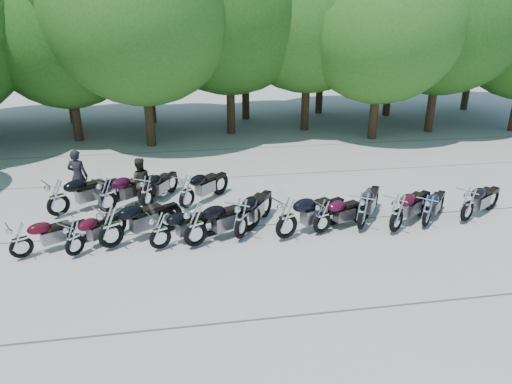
{
  "coord_description": "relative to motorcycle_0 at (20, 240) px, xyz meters",
  "views": [
    {
      "loc": [
        -2.0,
        -10.83,
        5.99
      ],
      "look_at": [
        0.0,
        1.5,
        1.1
      ],
      "focal_mm": 32.0,
      "sensor_mm": 36.0,
      "label": 1
    }
  ],
  "objects": [
    {
      "name": "ground",
      "position": [
        6.32,
        -0.47,
        -0.58
      ],
      "size": [
        90.0,
        90.0,
        0.0
      ],
      "primitive_type": "plane",
      "color": "gray",
      "rests_on": "ground"
    },
    {
      "name": "tree_2",
      "position": [
        -0.93,
        12.37,
        4.73
      ],
      "size": [
        7.31,
        7.31,
        8.97
      ],
      "color": "#3A2614",
      "rests_on": "ground"
    },
    {
      "name": "tree_3",
      "position": [
        2.75,
        10.77,
        5.74
      ],
      "size": [
        8.7,
        8.7,
        10.67
      ],
      "color": "#3A2614",
      "rests_on": "ground"
    },
    {
      "name": "tree_5",
      "position": [
        10.93,
        12.74,
        5.99
      ],
      "size": [
        9.04,
        9.04,
        11.1
      ],
      "color": "#3A2614",
      "rests_on": "ground"
    },
    {
      "name": "tree_6",
      "position": [
        13.87,
        10.35,
        5.23
      ],
      "size": [
        8.0,
        8.0,
        9.82
      ],
      "color": "#3A2614",
      "rests_on": "ground"
    },
    {
      "name": "tree_7",
      "position": [
        17.52,
        11.31,
        5.81
      ],
      "size": [
        8.79,
        8.79,
        10.79
      ],
      "color": "#3A2614",
      "rests_on": "ground"
    },
    {
      "name": "tree_10",
      "position": [
        -1.97,
        16.5,
        5.07
      ],
      "size": [
        7.78,
        7.78,
        9.55
      ],
      "color": "#3A2614",
      "rests_on": "ground"
    },
    {
      "name": "tree_11",
      "position": [
        2.56,
        15.96,
        4.91
      ],
      "size": [
        7.56,
        7.56,
        9.28
      ],
      "color": "#3A2614",
      "rests_on": "ground"
    },
    {
      "name": "tree_12",
      "position": [
        8.12,
        16.0,
        5.14
      ],
      "size": [
        7.88,
        7.88,
        9.67
      ],
      "color": "#3A2614",
      "rests_on": "ground"
    },
    {
      "name": "tree_13",
      "position": [
        13.01,
        17.01,
        5.46
      ],
      "size": [
        8.31,
        8.31,
        10.2
      ],
      "color": "#3A2614",
      "rests_on": "ground"
    },
    {
      "name": "tree_14",
      "position": [
        17.0,
        15.63,
        5.25
      ],
      "size": [
        8.02,
        8.02,
        9.84
      ],
      "color": "#3A2614",
      "rests_on": "ground"
    },
    {
      "name": "motorcycle_0",
      "position": [
        0.0,
        0.0,
        0.0
      ],
      "size": [
        2.11,
        1.52,
        1.16
      ],
      "primitive_type": null,
      "rotation": [
        0.0,
        0.0,
        2.06
      ],
      "color": "#3B0810",
      "rests_on": "ground"
    },
    {
      "name": "motorcycle_1",
      "position": [
        1.34,
        -0.08,
        -0.01
      ],
      "size": [
        1.78,
        1.96,
        1.15
      ],
      "primitive_type": null,
      "rotation": [
        0.0,
        0.0,
        2.45
      ],
      "color": "#3E0814",
      "rests_on": "ground"
    },
    {
      "name": "motorcycle_2",
      "position": [
        2.23,
        0.18,
        0.13
      ],
      "size": [
        2.54,
        1.98,
        1.42
      ],
      "primitive_type": null,
      "rotation": [
        0.0,
        0.0,
        2.13
      ],
      "color": "black",
      "rests_on": "ground"
    },
    {
      "name": "motorcycle_3",
      "position": [
        3.54,
        -0.07,
        0.03
      ],
      "size": [
        2.24,
        1.54,
        1.23
      ],
      "primitive_type": null,
      "rotation": [
        0.0,
        0.0,
        2.02
      ],
      "color": "black",
      "rests_on": "ground"
    },
    {
      "name": "motorcycle_4",
      "position": [
        4.48,
        -0.1,
        0.12
      ],
      "size": [
        2.54,
        1.81,
        1.4
      ],
      "primitive_type": null,
      "rotation": [
        0.0,
        0.0,
        2.05
      ],
      "color": "black",
      "rests_on": "ground"
    },
    {
      "name": "motorcycle_5",
      "position": [
        5.76,
        0.18,
        0.11
      ],
      "size": [
        1.96,
        2.48,
        1.39
      ],
      "primitive_type": null,
      "rotation": [
        0.0,
        0.0,
        2.57
      ],
      "color": "black",
      "rests_on": "ground"
    },
    {
      "name": "motorcycle_6",
      "position": [
        7.01,
        -0.05,
        0.14
      ],
      "size": [
        2.64,
        1.79,
        1.44
      ],
      "primitive_type": null,
      "rotation": [
        0.0,
        0.0,
        2.01
      ],
      "color": "black",
      "rests_on": "ground"
    },
    {
      "name": "motorcycle_7",
      "position": [
        8.11,
        0.14,
        0.02
      ],
      "size": [
        2.22,
        1.42,
        1.21
      ],
      "primitive_type": null,
      "rotation": [
        0.0,
        0.0,
        1.96
      ],
      "color": "#3F081D",
      "rests_on": "ground"
    },
    {
      "name": "motorcycle_8",
      "position": [
        9.33,
        0.19,
        0.09
      ],
      "size": [
        1.93,
        2.36,
        1.34
      ],
      "primitive_type": null,
      "rotation": [
        0.0,
        0.0,
        2.54
      ],
      "color": "black",
      "rests_on": "ground"
    },
    {
      "name": "motorcycle_9",
      "position": [
        10.25,
        -0.14,
        0.1
      ],
      "size": [
        2.36,
        2.06,
        1.37
      ],
      "primitive_type": null,
      "rotation": [
        0.0,
        0.0,
        2.23
      ],
      "color": "#3A0716",
      "rests_on": "ground"
    },
    {
      "name": "motorcycle_10",
      "position": [
        11.3,
        0.06,
        0.0
      ],
      "size": [
        1.89,
        1.92,
        1.17
      ],
      "primitive_type": null,
      "rotation": [
        0.0,
        0.0,
        2.37
      ],
      "color": "#0C1537",
      "rests_on": "ground"
    },
    {
      "name": "motorcycle_11",
      "position": [
        12.69,
        0.2,
        0.06
      ],
      "size": [
        2.32,
        1.76,
        1.29
      ],
      "primitive_type": null,
      "rotation": [
        0.0,
        0.0,
        2.11
      ],
      "color": "black",
      "rests_on": "ground"
    },
    {
      "name": "motorcycle_12",
      "position": [
        0.33,
        2.59,
        0.12
      ],
      "size": [
        2.49,
        2.03,
        1.41
      ],
      "primitive_type": null,
      "rotation": [
        0.0,
        0.0,
        2.17
      ],
      "color": "black",
      "rests_on": "ground"
    },
    {
      "name": "motorcycle_13",
      "position": [
        1.8,
        2.7,
        0.09
      ],
      "size": [
        2.25,
        2.14,
        1.35
      ],
      "primitive_type": null,
      "rotation": [
        0.0,
        0.0,
        2.31
      ],
      "color": "#30061A",
      "rests_on": "ground"
    },
    {
      "name": "motorcycle_14",
      "position": [
        3.01,
        2.89,
        0.05
      ],
      "size": [
        1.67,
        2.27,
        1.26
      ],
      "primitive_type": null,
      "rotation": [
        0.0,
        0.0,
        2.63
      ],
      "color": "black",
      "rests_on": "ground"
    },
    {
      "name": "motorcycle_15",
      "position": [
        4.3,
        2.58,
        0.09
      ],
      "size": [
        2.17,
        2.2,
        1.34
      ],
      "primitive_type": null,
      "rotation": [
        0.0,
        0.0,
        2.37
      ],
      "color": "black",
      "rests_on": "ground"
    },
    {
      "name": "rider_0",
      "position": [
        0.74,
        3.87,
        0.34
      ],
      "size": [
        0.76,
        0.6,
        1.85
      ],
      "primitive_type": "imported",
      "rotation": [
        0.0,
        0.0,
        2.88
      ],
      "color": "black",
      "rests_on": "ground"
    },
    {
      "name": "rider_1",
      "position": [
        2.79,
        3.33,
        0.23
      ],
      "size": [
        0.86,
        0.71,
        1.62
      ],
      "primitive_type": "imported",
      "rotation": [
        0.0,
        0.0,
        3.27
      ],
      "color": "black",
      "rests_on": "ground"
    }
  ]
}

